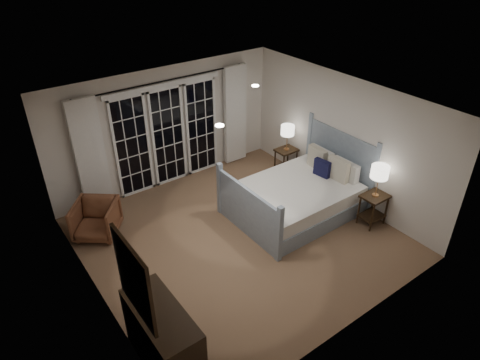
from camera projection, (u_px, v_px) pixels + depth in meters
floor at (238, 237)px, 7.69m from camera, size 5.00×5.00×0.00m
ceiling at (238, 106)px, 6.39m from camera, size 5.00×5.00×0.00m
wall_left at (89, 234)px, 5.78m from camera, size 0.02×5.00×2.50m
wall_right at (342, 139)px, 8.31m from camera, size 0.02×5.00×2.50m
wall_back at (166, 127)px, 8.77m from camera, size 5.00×0.02×2.50m
wall_front at (356, 261)px, 5.32m from camera, size 5.00×0.02×2.50m
french_doors at (168, 135)px, 8.82m from camera, size 2.50×0.04×2.20m
curtain_rod at (164, 81)px, 8.18m from camera, size 3.50×0.03×0.03m
curtain_left at (90, 156)px, 7.90m from camera, size 0.55×0.10×2.25m
curtain_right at (235, 115)px, 9.57m from camera, size 0.55×0.10×2.25m
downlight_a at (255, 86)px, 7.22m from camera, size 0.12×0.12×0.01m
downlight_b at (220, 125)px, 5.82m from camera, size 0.12×0.12×0.01m
bed at (298, 196)px, 8.22m from camera, size 2.38×1.72×1.40m
nightstand_left at (373, 205)px, 7.84m from camera, size 0.48×0.38×0.62m
nightstand_right at (286, 158)px, 9.46m from camera, size 0.45×0.36×0.59m
lamp_left at (380, 172)px, 7.48m from camera, size 0.32×0.32×0.61m
lamp_right at (288, 131)px, 9.12m from camera, size 0.29×0.29×0.57m
armchair at (96, 219)px, 7.59m from camera, size 1.02×1.02×0.67m
dresser at (163, 337)px, 5.32m from camera, size 0.53×1.25×0.89m
mirror at (134, 280)px, 4.63m from camera, size 0.05×0.85×1.00m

